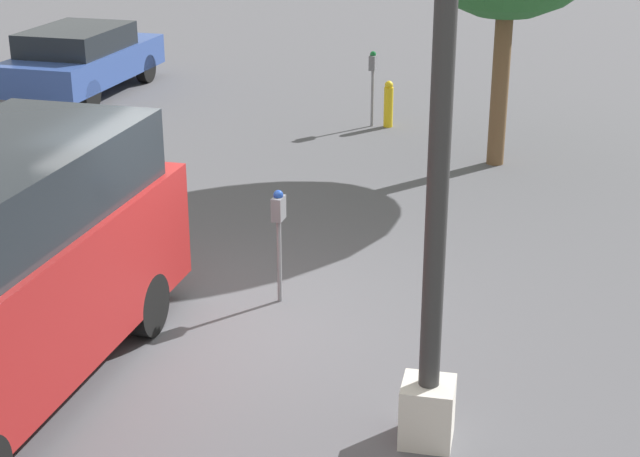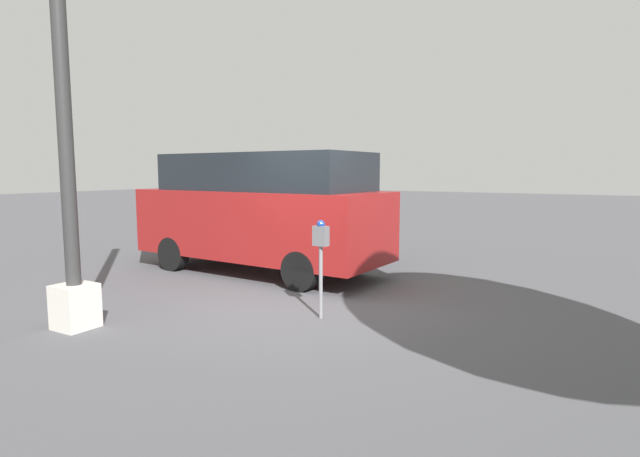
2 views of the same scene
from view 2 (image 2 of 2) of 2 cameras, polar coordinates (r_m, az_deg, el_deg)
The scene contains 4 objects.
ground_plane at distance 7.53m, azimuth -2.72°, elevation -8.34°, with size 80.00×80.00×0.00m, color #4C4C51.
parking_meter_near at distance 6.50m, azimuth 0.09°, elevation -2.04°, with size 0.21×0.12×1.31m.
lamp_post at distance 6.74m, azimuth -26.81°, elevation 4.03°, with size 0.44×0.44×5.12m.
parked_van at distance 9.54m, azimuth -6.72°, elevation 2.17°, with size 5.03×2.10×2.26m.
Camera 2 is at (-3.98, 6.09, 1.94)m, focal length 28.00 mm.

